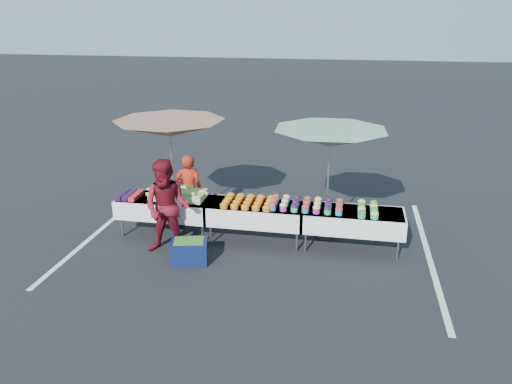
% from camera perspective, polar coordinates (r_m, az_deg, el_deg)
% --- Properties ---
extents(ground, '(80.00, 80.00, 0.00)m').
position_cam_1_polar(ground, '(9.69, -0.00, -5.57)').
color(ground, black).
extents(stripe_left, '(0.10, 5.00, 0.00)m').
position_cam_1_polar(stripe_left, '(10.71, -17.10, -3.92)').
color(stripe_left, silver).
rests_on(stripe_left, ground).
extents(stripe_right, '(0.10, 5.00, 0.00)m').
position_cam_1_polar(stripe_right, '(9.67, 19.10, -6.79)').
color(stripe_right, silver).
rests_on(stripe_right, ground).
extents(table_left, '(1.86, 0.81, 0.75)m').
position_cam_1_polar(table_left, '(9.93, -10.26, -1.59)').
color(table_left, white).
rests_on(table_left, ground).
extents(table_center, '(1.86, 0.81, 0.75)m').
position_cam_1_polar(table_center, '(9.46, -0.00, -2.38)').
color(table_center, white).
rests_on(table_center, ground).
extents(table_right, '(1.86, 0.81, 0.75)m').
position_cam_1_polar(table_right, '(9.31, 10.96, -3.13)').
color(table_right, white).
rests_on(table_right, ground).
extents(berry_punnets, '(0.40, 0.54, 0.08)m').
position_cam_1_polar(berry_punnets, '(10.08, -14.22, -0.32)').
color(berry_punnets, black).
rests_on(berry_punnets, table_left).
extents(corn_pile, '(1.16, 0.57, 0.26)m').
position_cam_1_polar(corn_pile, '(9.80, -8.94, -0.22)').
color(corn_pile, '#AAD46C').
rests_on(corn_pile, table_left).
extents(plastic_bags, '(0.30, 0.25, 0.05)m').
position_cam_1_polar(plastic_bags, '(9.50, -9.27, -1.30)').
color(plastic_bags, white).
rests_on(plastic_bags, table_left).
extents(carrot_bowls, '(0.95, 0.69, 0.11)m').
position_cam_1_polar(carrot_bowls, '(9.40, -0.91, -1.11)').
color(carrot_bowls, '#CE6116').
rests_on(carrot_bowls, table_center).
extents(potato_cups, '(1.34, 0.58, 0.16)m').
position_cam_1_polar(potato_cups, '(9.25, 5.79, -1.37)').
color(potato_cups, teal).
rests_on(potato_cups, table_right).
extents(bean_baskets, '(0.36, 0.68, 0.15)m').
position_cam_1_polar(bean_baskets, '(9.22, 12.67, -1.88)').
color(bean_baskets, '#28A363').
rests_on(bean_baskets, table_right).
extents(vendor, '(0.60, 0.45, 1.49)m').
position_cam_1_polar(vendor, '(10.28, -7.68, 0.27)').
color(vendor, '#A22112').
rests_on(vendor, ground).
extents(customer, '(0.86, 0.67, 1.76)m').
position_cam_1_polar(customer, '(9.03, -10.12, -1.77)').
color(customer, maroon).
rests_on(customer, ground).
extents(umbrella_left, '(2.74, 2.74, 2.23)m').
position_cam_1_polar(umbrella_left, '(9.92, -9.83, 7.09)').
color(umbrella_left, black).
rests_on(umbrella_left, ground).
extents(umbrella_right, '(2.84, 2.84, 2.18)m').
position_cam_1_polar(umbrella_right, '(9.29, 8.46, 6.05)').
color(umbrella_right, black).
rests_on(umbrella_right, ground).
extents(storage_bin, '(0.72, 0.59, 0.41)m').
position_cam_1_polar(storage_bin, '(8.90, -7.63, -6.68)').
color(storage_bin, '#0D1944').
rests_on(storage_bin, ground).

